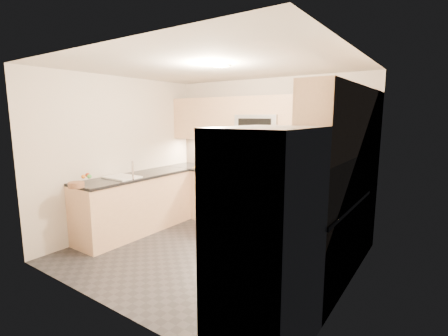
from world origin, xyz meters
TOP-DOWN VIEW (x-y plane):
  - floor at (0.00, 0.00)m, footprint 3.60×3.20m
  - ceiling at (0.00, 0.00)m, footprint 3.60×3.20m
  - wall_back at (0.00, 1.60)m, footprint 3.60×0.02m
  - wall_front at (0.00, -1.60)m, footprint 3.60×0.02m
  - wall_left at (-1.80, 0.00)m, footprint 0.02×3.20m
  - wall_right at (1.80, 0.00)m, footprint 0.02×3.20m
  - base_cab_back_left at (-1.09, 1.30)m, footprint 1.42×0.60m
  - base_cab_back_right at (1.09, 1.30)m, footprint 1.42×0.60m
  - base_cab_right at (1.50, 0.15)m, footprint 0.60×1.70m
  - base_cab_peninsula at (-1.50, 0.00)m, footprint 0.60×2.00m
  - countertop_back_left at (-1.09, 1.30)m, footprint 1.42×0.63m
  - countertop_back_right at (1.09, 1.30)m, footprint 1.42×0.63m
  - countertop_right at (1.50, 0.15)m, footprint 0.63×1.70m
  - countertop_peninsula at (-1.50, 0.00)m, footprint 0.63×2.00m
  - upper_cab_back at (0.00, 1.43)m, footprint 3.60×0.35m
  - upper_cab_right at (1.62, 0.28)m, footprint 0.35×1.95m
  - backsplash_back at (0.00, 1.60)m, footprint 3.60×0.01m
  - backsplash_right at (1.80, 0.45)m, footprint 0.01×2.30m
  - gas_range at (0.00, 1.28)m, footprint 0.76×0.65m
  - range_cooktop at (0.00, 1.28)m, footprint 0.76×0.65m
  - oven_door_glass at (0.00, 0.95)m, footprint 0.62×0.02m
  - oven_handle at (0.00, 0.93)m, footprint 0.60×0.02m
  - microwave at (0.00, 1.40)m, footprint 0.76×0.40m
  - microwave_door at (0.00, 1.20)m, footprint 0.60×0.01m
  - refrigerator at (1.45, -1.15)m, footprint 0.70×0.90m
  - fridge_handle_left at (1.08, -1.33)m, footprint 0.02×0.02m
  - fridge_handle_right at (1.08, -0.97)m, footprint 0.02×0.02m
  - sink_basin at (-1.50, -0.25)m, footprint 0.52×0.38m
  - faucet at (-1.24, -0.25)m, footprint 0.03×0.03m
  - utensil_bowl at (1.47, 1.18)m, footprint 0.27×0.27m
  - cutting_board at (-0.98, 1.23)m, footprint 0.48×0.36m
  - fruit_basket at (-1.42, -1.04)m, footprint 0.23×0.23m
  - fruit_apple at (-1.57, -0.78)m, footprint 0.06×0.06m
  - fruit_pear at (-1.44, -0.83)m, footprint 0.06×0.06m
  - dish_towel_check at (-0.04, 0.91)m, footprint 0.21×0.02m
  - dish_towel_blue at (0.18, 0.91)m, footprint 0.16×0.03m
  - fruit_orange at (-1.51, -0.88)m, footprint 0.06×0.06m

SIDE VIEW (x-z plane):
  - floor at x=0.00m, z-range 0.00..0.00m
  - base_cab_back_left at x=-1.09m, z-range 0.00..0.90m
  - base_cab_back_right at x=1.09m, z-range 0.00..0.90m
  - base_cab_right at x=1.50m, z-range 0.00..0.90m
  - base_cab_peninsula at x=-1.50m, z-range 0.00..0.90m
  - oven_door_glass at x=0.00m, z-range 0.22..0.68m
  - gas_range at x=0.00m, z-range 0.00..0.91m
  - dish_towel_check at x=-0.04m, z-range 0.36..0.74m
  - dish_towel_blue at x=0.18m, z-range 0.40..0.70m
  - oven_handle at x=0.00m, z-range 0.71..0.73m
  - sink_basin at x=-1.50m, z-range 0.80..0.96m
  - refrigerator at x=1.45m, z-range 0.00..1.80m
  - range_cooktop at x=0.00m, z-range 0.90..0.93m
  - countertop_back_left at x=-1.09m, z-range 0.90..0.94m
  - countertop_back_right at x=1.09m, z-range 0.90..0.94m
  - countertop_right at x=1.50m, z-range 0.90..0.94m
  - countertop_peninsula at x=-1.50m, z-range 0.90..0.94m
  - cutting_board at x=-0.98m, z-range 0.94..0.95m
  - fridge_handle_left at x=1.08m, z-range 0.35..1.55m
  - fridge_handle_right at x=1.08m, z-range 0.35..1.55m
  - fruit_basket at x=-1.42m, z-range 0.94..1.01m
  - utensil_bowl at x=1.47m, z-range 0.94..1.08m
  - fruit_orange at x=-1.51m, z-range 1.02..1.08m
  - fruit_apple at x=-1.57m, z-range 1.02..1.09m
  - fruit_pear at x=-1.44m, z-range 1.02..1.09m
  - faucet at x=-1.24m, z-range 0.94..1.22m
  - backsplash_back at x=0.00m, z-range 0.94..1.45m
  - backsplash_right at x=1.80m, z-range 0.94..1.45m
  - wall_back at x=0.00m, z-range 0.00..2.50m
  - wall_front at x=0.00m, z-range 0.00..2.50m
  - wall_left at x=-1.80m, z-range 0.00..2.50m
  - wall_right at x=1.80m, z-range 0.00..2.50m
  - microwave at x=0.00m, z-range 1.50..1.90m
  - microwave_door at x=0.00m, z-range 1.56..1.84m
  - upper_cab_back at x=0.00m, z-range 1.45..2.20m
  - upper_cab_right at x=1.62m, z-range 1.45..2.20m
  - ceiling at x=0.00m, z-range 2.49..2.51m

